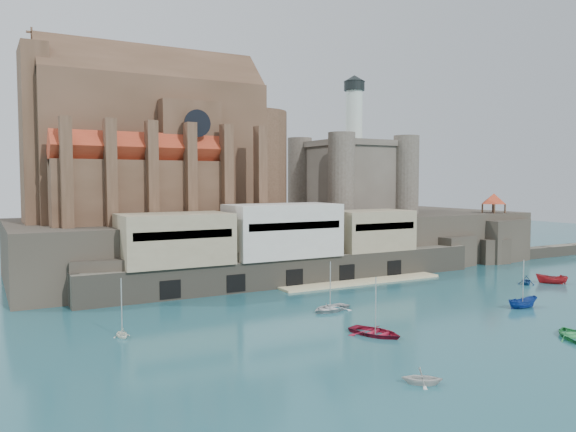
# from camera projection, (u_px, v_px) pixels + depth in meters

# --- Properties ---
(ground) EXTENTS (300.00, 300.00, 0.00)m
(ground) POSITION_uv_depth(u_px,v_px,m) (429.00, 305.00, 75.97)
(ground) COLOR #194A54
(ground) RESTS_ON ground
(promontory) EXTENTS (100.00, 36.00, 10.00)m
(promontory) POSITION_uv_depth(u_px,v_px,m) (288.00, 241.00, 109.97)
(promontory) COLOR black
(promontory) RESTS_ON ground
(quay) EXTENTS (70.00, 12.00, 13.05)m
(quay) POSITION_uv_depth(u_px,v_px,m) (283.00, 247.00, 90.84)
(quay) COLOR #5F5A4C
(quay) RESTS_ON ground
(church) EXTENTS (47.00, 25.93, 30.51)m
(church) POSITION_uv_depth(u_px,v_px,m) (163.00, 151.00, 99.50)
(church) COLOR #4A3222
(church) RESTS_ON promontory
(castle_keep) EXTENTS (21.20, 21.20, 29.30)m
(castle_keep) POSITION_uv_depth(u_px,v_px,m) (352.00, 173.00, 118.44)
(castle_keep) COLOR #4C453C
(castle_keep) RESTS_ON promontory
(rock_outcrop) EXTENTS (14.50, 10.50, 8.70)m
(rock_outcrop) POSITION_uv_depth(u_px,v_px,m) (493.00, 241.00, 118.54)
(rock_outcrop) COLOR black
(rock_outcrop) RESTS_ON ground
(pavilion) EXTENTS (6.40, 6.40, 5.40)m
(pavilion) POSITION_uv_depth(u_px,v_px,m) (494.00, 200.00, 118.12)
(pavilion) COLOR #4A3222
(pavilion) RESTS_ON rock_outcrop
(breakwater) EXTENTS (40.00, 3.00, 2.40)m
(breakwater) POSITION_uv_depth(u_px,v_px,m) (572.00, 254.00, 128.75)
(breakwater) COLOR #5F5A4C
(breakwater) RESTS_ON ground
(boat_0) EXTENTS (4.61, 2.69, 6.20)m
(boat_0) POSITION_uv_depth(u_px,v_px,m) (375.00, 335.00, 61.14)
(boat_0) COLOR maroon
(boat_0) RESTS_ON ground
(boat_1) EXTENTS (3.13, 3.37, 3.34)m
(boat_1) POSITION_uv_depth(u_px,v_px,m) (422.00, 384.00, 46.45)
(boat_1) COLOR silver
(boat_1) RESTS_ON ground
(boat_2) EXTENTS (1.96, 1.92, 4.66)m
(boat_2) POSITION_uv_depth(u_px,v_px,m) (523.00, 308.00, 74.23)
(boat_2) COLOR navy
(boat_2) RESTS_ON ground
(boat_3) EXTENTS (4.20, 3.46, 5.97)m
(boat_3) POSITION_uv_depth(u_px,v_px,m) (574.00, 338.00, 60.19)
(boat_3) COLOR #278341
(boat_3) RESTS_ON ground
(boat_4) EXTENTS (2.35, 1.54, 2.61)m
(boat_4) POSITION_uv_depth(u_px,v_px,m) (122.00, 337.00, 60.42)
(boat_4) COLOR white
(boat_4) RESTS_ON ground
(boat_5) EXTENTS (2.60, 2.61, 4.85)m
(boat_5) POSITION_uv_depth(u_px,v_px,m) (551.00, 283.00, 91.70)
(boat_5) COLOR #A81B21
(boat_5) RESTS_ON ground
(boat_6) EXTENTS (2.35, 4.42, 5.95)m
(boat_6) POSITION_uv_depth(u_px,v_px,m) (330.00, 311.00, 72.70)
(boat_6) COLOR silver
(boat_6) RESTS_ON ground
(boat_7) EXTENTS (3.27, 3.47, 3.45)m
(boat_7) POSITION_uv_depth(u_px,v_px,m) (526.00, 284.00, 91.04)
(boat_7) COLOR navy
(boat_7) RESTS_ON ground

